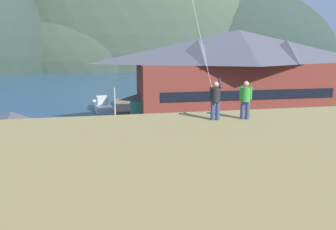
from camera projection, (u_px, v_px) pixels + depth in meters
ground_plane at (174, 202)px, 23.24m from camera, size 600.00×600.00×0.00m
parking_lot_pad at (161, 173)px, 28.02m from camera, size 40.00×20.00×0.10m
bay_water at (122, 84)px, 80.77m from camera, size 360.00×84.00×0.03m
far_hill_east_peak at (112, 66)px, 131.78m from camera, size 83.58×52.27×51.81m
far_hill_center_saddle at (148, 64)px, 138.28m from camera, size 108.67×62.31×83.20m
far_hill_far_shoulder at (220, 63)px, 147.59m from camera, size 103.45×67.04×64.61m
harbor_lodge at (237, 74)px, 43.95m from camera, size 26.41×10.13×11.63m
storage_shed_near_lot at (14, 139)px, 28.71m from camera, size 7.57×6.33×4.84m
storage_shed_waterside at (155, 106)px, 43.36m from camera, size 6.51×4.25×4.51m
wharf_dock at (125, 107)px, 53.12m from camera, size 3.20×10.55×0.70m
moored_boat_wharfside at (102, 106)px, 51.94m from camera, size 3.11×7.33×2.16m
moored_boat_outer_mooring at (147, 105)px, 52.51m from camera, size 2.48×5.95×2.16m
parked_car_back_row_right at (220, 185)px, 23.26m from camera, size 4.23×2.11×1.82m
parked_car_mid_row_far at (63, 198)px, 21.46m from camera, size 4.24×2.12×1.82m
parked_car_mid_row_near at (141, 191)px, 22.42m from camera, size 4.25×2.16×1.82m
parked_car_mid_row_center at (132, 155)px, 29.19m from camera, size 4.29×2.24×1.82m
parked_car_front_row_end at (255, 151)px, 30.18m from camera, size 4.30×2.26×1.82m
parked_car_lone_by_shed at (277, 173)px, 25.32m from camera, size 4.24×2.14×1.82m
parking_light_pole at (115, 115)px, 31.95m from camera, size 0.24×0.78×6.16m
person_kite_flyer at (216, 99)px, 15.55m from camera, size 0.60×0.62×1.86m
person_companion at (246, 99)px, 15.72m from camera, size 0.52×0.40×1.74m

